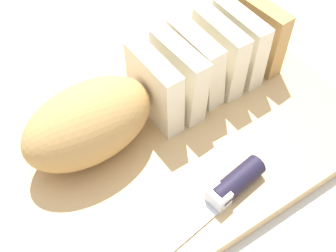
# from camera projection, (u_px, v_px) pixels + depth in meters

# --- Properties ---
(ground_plane) EXTENTS (3.00, 3.00, 0.00)m
(ground_plane) POSITION_uv_depth(u_px,v_px,m) (168.00, 150.00, 0.59)
(ground_plane) COLOR beige
(cutting_board) EXTENTS (0.48, 0.30, 0.02)m
(cutting_board) POSITION_uv_depth(u_px,v_px,m) (168.00, 146.00, 0.58)
(cutting_board) COLOR tan
(cutting_board) RESTS_ON ground_plane
(bread_loaf) EXTENTS (0.36, 0.11, 0.10)m
(bread_loaf) POSITION_uv_depth(u_px,v_px,m) (149.00, 91.00, 0.56)
(bread_loaf) COLOR tan
(bread_loaf) RESTS_ON cutting_board
(bread_knife) EXTENTS (0.26, 0.06, 0.02)m
(bread_knife) POSITION_uv_depth(u_px,v_px,m) (218.00, 198.00, 0.51)
(bread_knife) COLOR silver
(bread_knife) RESTS_ON cutting_board
(crumb_near_knife) EXTENTS (0.01, 0.01, 0.01)m
(crumb_near_knife) POSITION_uv_depth(u_px,v_px,m) (107.00, 141.00, 0.57)
(crumb_near_knife) COLOR #A8753D
(crumb_near_knife) RESTS_ON cutting_board
(crumb_near_loaf) EXTENTS (0.01, 0.01, 0.01)m
(crumb_near_loaf) POSITION_uv_depth(u_px,v_px,m) (104.00, 156.00, 0.55)
(crumb_near_loaf) COLOR #A8753D
(crumb_near_loaf) RESTS_ON cutting_board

